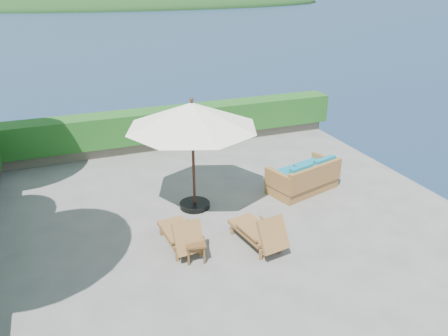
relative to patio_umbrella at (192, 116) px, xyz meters
name	(u,v)px	position (x,y,z in m)	size (l,w,h in m)	color
ground	(224,224)	(0.41, -1.06, -2.44)	(12.00, 12.00, 0.00)	gray
foundation	(224,276)	(0.41, -1.06, -3.99)	(12.00, 12.00, 3.00)	#60574C
ocean	(224,320)	(0.41, -1.06, -5.44)	(600.00, 600.00, 0.00)	#162E46
offshore_island	(140,5)	(25.41, 138.94, -5.44)	(126.00, 57.60, 12.60)	#133315
planter_wall_far	(167,142)	(0.41, 4.54, -2.26)	(12.00, 0.60, 0.36)	#706759
hedge_far	(166,123)	(0.41, 4.54, -1.59)	(12.40, 0.90, 1.00)	#1D4413
patio_umbrella	(192,116)	(0.00, 0.00, 0.00)	(3.38, 3.38, 2.89)	black
lounge_left	(181,234)	(-0.82, -1.67, -2.08)	(0.73, 1.52, 0.85)	olive
lounge_right	(260,232)	(0.80, -2.21, -2.07)	(0.87, 1.62, 0.89)	olive
side_table	(195,245)	(-0.67, -2.19, -2.07)	(0.49, 0.49, 0.44)	brown
wicker_loveseat	(304,178)	(3.10, -0.19, -2.07)	(2.15, 1.49, 0.96)	olive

